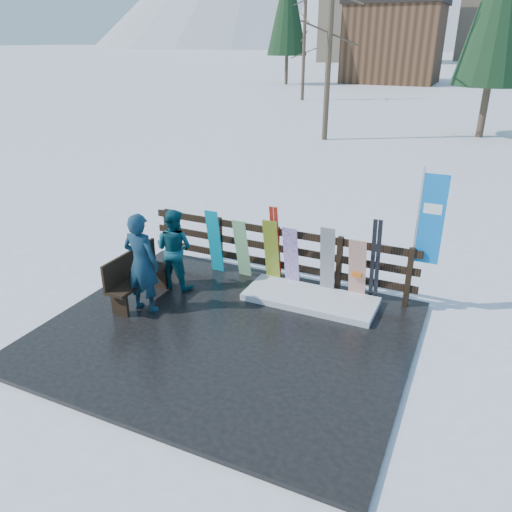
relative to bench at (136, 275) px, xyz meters
The scene contains 18 objects.
ground 2.15m from the bench, ahead, with size 700.00×700.00×0.00m, color white.
deck 2.14m from the bench, ahead, with size 6.00×5.00×0.08m, color black.
fence 2.78m from the bench, 42.83° to the left, with size 5.60×0.10×1.15m.
snow_patch 3.29m from the bench, 23.32° to the left, with size 2.46×1.00×0.12m, color white.
bench is the anchor object (origin of this frame).
snowboard_0 1.84m from the bench, 65.84° to the left, with size 0.28×0.03×1.42m, color #039DBB.
snowboard_1 2.17m from the bench, 50.45° to the left, with size 0.28×0.03×1.34m, color white.
snowboard_2 2.64m from the bench, 39.41° to the left, with size 0.30×0.03×1.42m, color #E5FF29.
snowboard_3 2.96m from the bench, 34.36° to the left, with size 0.29×0.03×1.33m, color white.
snowboard_4 3.59m from the bench, 27.77° to the left, with size 0.27×0.03×1.42m, color black.
snowboard_5 4.10m from the bench, 24.04° to the left, with size 0.32×0.03×1.32m, color silver.
ski_pair_a 2.73m from the bench, 39.84° to the left, with size 0.16×0.34×1.66m.
ski_pair_b 4.41m from the bench, 23.29° to the left, with size 0.17×0.26×1.68m.
rental_flag 5.31m from the bench, 21.90° to the left, with size 0.45×0.04×2.60m.
person_front 0.59m from the bench, 34.39° to the right, with size 0.67×0.44×1.84m, color #164150.
person_back 0.91m from the bench, 66.26° to the left, with size 0.78×0.61×1.61m, color #104554.
resort_buildings 115.51m from the bench, 88.47° to the left, with size 73.00×87.60×22.60m.
trees 45.37m from the bench, 82.96° to the left, with size 42.29×68.57×13.99m.
Camera 1 is at (3.50, -6.33, 4.62)m, focal length 35.00 mm.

